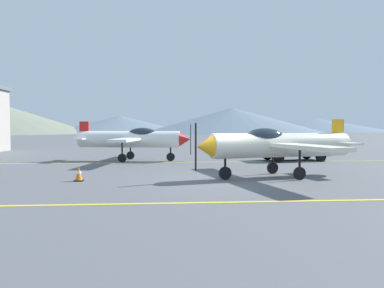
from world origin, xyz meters
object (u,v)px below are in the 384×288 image
at_px(airplane_near, 276,144).
at_px(airplane_mid, 134,139).
at_px(traffic_cone_front, 79,174).
at_px(car_sedan, 294,148).

distance_m(airplane_near, airplane_mid, 10.60).
relative_size(airplane_mid, traffic_cone_front, 14.42).
height_order(car_sedan, traffic_cone_front, car_sedan).
relative_size(airplane_near, car_sedan, 1.89).
bearing_deg(traffic_cone_front, airplane_near, 3.52).
height_order(airplane_near, airplane_mid, same).
bearing_deg(traffic_cone_front, car_sedan, 33.77).
bearing_deg(traffic_cone_front, airplane_mid, 80.18).
xyz_separation_m(airplane_mid, car_sedan, (10.38, -0.68, -0.59)).
bearing_deg(airplane_mid, traffic_cone_front, -99.82).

